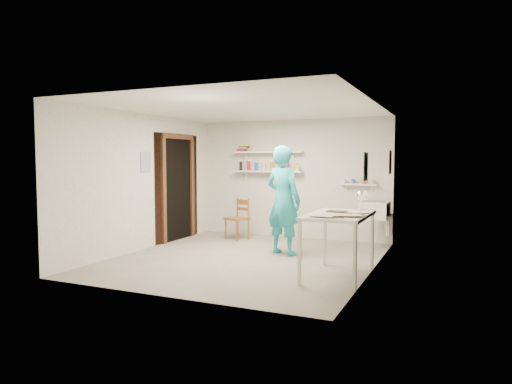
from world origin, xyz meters
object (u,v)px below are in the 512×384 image
at_px(work_table, 338,246).
at_px(wooden_chair, 237,219).
at_px(belfast_sink, 375,210).
at_px(man, 283,200).
at_px(desk_lamp, 362,195).
at_px(wall_clock, 284,182).

bearing_deg(work_table, wooden_chair, 140.81).
relative_size(belfast_sink, work_table, 0.46).
distance_m(belfast_sink, man, 1.76).
bearing_deg(desk_lamp, wall_clock, 151.72).
bearing_deg(work_table, desk_lamp, 67.58).
height_order(wooden_chair, work_table, work_table).
distance_m(belfast_sink, wall_clock, 1.75).
relative_size(work_table, desk_lamp, 8.00).
bearing_deg(work_table, belfast_sink, 87.21).
height_order(wall_clock, wooden_chair, wall_clock).
height_order(wall_clock, work_table, wall_clock).
bearing_deg(wall_clock, desk_lamp, -10.06).
relative_size(belfast_sink, desk_lamp, 3.71).
xyz_separation_m(belfast_sink, man, (-1.32, -1.14, 0.21)).
xyz_separation_m(work_table, desk_lamp, (0.21, 0.52, 0.65)).
relative_size(man, work_table, 1.41).
height_order(belfast_sink, wall_clock, wall_clock).
bearing_deg(wooden_chair, belfast_sink, 26.04).
relative_size(wall_clock, wooden_chair, 0.39).
bearing_deg(man, wooden_chair, -17.58).
relative_size(man, wooden_chair, 2.17).
distance_m(wooden_chair, desk_lamp, 3.24).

